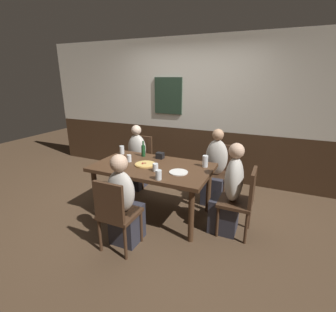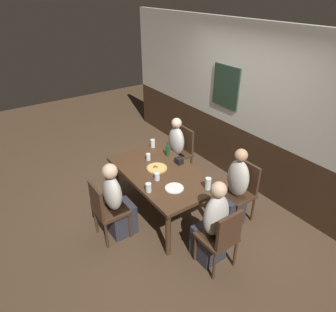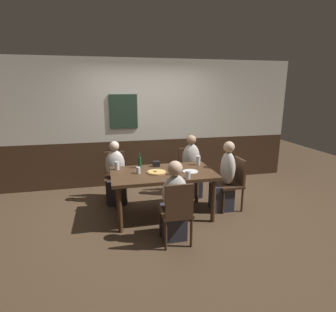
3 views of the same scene
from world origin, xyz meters
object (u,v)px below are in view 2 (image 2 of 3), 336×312
object	(u,v)px
chair_left_far	(181,150)
beer_bottle_green	(168,150)
person_right_far	(234,193)
pizza	(157,168)
pint_glass_pale	(208,184)
chair_head_east	(221,236)
dining_table	(162,176)
condiment_caddy	(179,161)
person_head_east	(212,228)
plate_white_large	(174,188)
chair_right_far	(242,189)
chair_mid_near	(106,208)
highball_clear	(153,144)
person_left_far	(174,154)
pint_glass_amber	(157,177)
beer_glass_half	(148,157)
person_mid_near	(117,205)
pint_glass_stout	(148,188)

from	to	relation	value
chair_left_far	beer_bottle_green	size ratio (longest dim) A/B	3.66
chair_left_far	person_right_far	bearing A→B (deg)	-6.49
pizza	pint_glass_pale	size ratio (longest dim) A/B	1.86
chair_head_east	person_right_far	xyz separation A→B (m)	(-0.51, 0.72, -0.01)
dining_table	condiment_caddy	distance (m)	0.35
condiment_caddy	person_right_far	bearing A→B (deg)	27.61
person_head_east	plate_white_large	distance (m)	0.69
pizza	condiment_caddy	distance (m)	0.35
chair_right_far	plate_white_large	bearing A→B (deg)	-106.28
chair_right_far	person_right_far	bearing A→B (deg)	-90.00
chair_mid_near	highball_clear	xyz separation A→B (m)	(-0.69, 1.17, 0.30)
chair_left_far	beer_bottle_green	xyz separation A→B (m)	(0.39, -0.56, 0.34)
highball_clear	chair_head_east	bearing A→B (deg)	-8.53
dining_table	person_left_far	distance (m)	1.03
pint_glass_amber	condiment_caddy	xyz separation A→B (m)	(-0.17, 0.50, -0.00)
pint_glass_amber	beer_bottle_green	distance (m)	0.67
chair_mid_near	dining_table	bearing A→B (deg)	90.00
chair_head_east	pint_glass_pale	size ratio (longest dim) A/B	5.55
dining_table	beer_glass_half	xyz separation A→B (m)	(-0.38, 0.01, 0.12)
pizza	chair_right_far	bearing A→B (deg)	48.01
person_head_east	beer_glass_half	world-z (taller)	person_head_east
plate_white_large	pizza	bearing A→B (deg)	171.87
pizza	beer_bottle_green	size ratio (longest dim) A/B	1.23
person_mid_near	plate_white_large	world-z (taller)	person_mid_near
chair_mid_near	plate_white_large	distance (m)	0.93
chair_head_east	person_head_east	size ratio (longest dim) A/B	0.75
chair_right_far	chair_head_east	size ratio (longest dim) A/B	1.00
condiment_caddy	beer_glass_half	bearing A→B (deg)	-137.33
highball_clear	pint_glass_stout	distance (m)	1.20
person_mid_near	person_head_east	distance (m)	1.28
chair_head_east	person_right_far	world-z (taller)	person_right_far
person_right_far	pint_glass_stout	xyz separation A→B (m)	(-0.42, -1.12, 0.30)
chair_left_far	pint_glass_stout	world-z (taller)	chair_left_far
chair_left_far	pint_glass_stout	size ratio (longest dim) A/B	7.40
person_right_far	pizza	size ratio (longest dim) A/B	3.98
beer_glass_half	chair_head_east	bearing A→B (deg)	-0.46
dining_table	chair_left_far	bearing A→B (deg)	128.79
chair_head_east	pint_glass_amber	bearing A→B (deg)	-171.29
person_head_east	beer_glass_half	xyz separation A→B (m)	(-1.45, 0.01, 0.29)
person_head_east	highball_clear	xyz separation A→B (m)	(-1.76, 0.29, 0.30)
chair_right_far	chair_left_far	xyz separation A→B (m)	(-1.42, 0.00, 0.00)
dining_table	person_left_far	size ratio (longest dim) A/B	1.45
person_left_far	pint_glass_amber	xyz separation A→B (m)	(0.84, -0.89, 0.32)
beer_glass_half	pint_glass_stout	xyz separation A→B (m)	(0.67, -0.41, 0.01)
chair_head_east	person_left_far	xyz separation A→B (m)	(-1.93, 0.72, -0.03)
person_left_far	pint_glass_amber	size ratio (longest dim) A/B	10.83
chair_head_east	pint_glass_pale	distance (m)	0.68
highball_clear	beer_glass_half	world-z (taller)	highball_clear
chair_right_far	chair_left_far	size ratio (longest dim) A/B	1.00
beer_bottle_green	highball_clear	bearing A→B (deg)	-174.99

